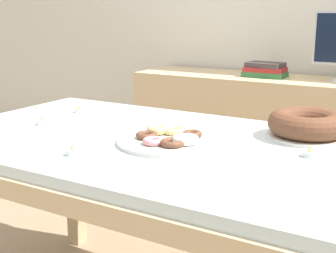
{
  "coord_description": "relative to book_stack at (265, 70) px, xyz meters",
  "views": [
    {
      "loc": [
        0.75,
        -1.31,
        1.2
      ],
      "look_at": [
        -0.0,
        -0.03,
        0.83
      ],
      "focal_mm": 50.0,
      "sensor_mm": 36.0,
      "label": 1
    }
  ],
  "objects": [
    {
      "name": "cake_chocolate_round",
      "position": [
        0.52,
        -1.07,
        -0.04
      ],
      "size": [
        0.27,
        0.27,
        0.09
      ],
      "color": "silver",
      "rests_on": "dining_table"
    },
    {
      "name": "dining_table",
      "position": [
        0.15,
        -1.35,
        -0.18
      ],
      "size": [
        1.77,
        0.94,
        0.77
      ],
      "color": "silver",
      "rests_on": "ground"
    },
    {
      "name": "book_stack",
      "position": [
        0.0,
        0.0,
        0.0
      ],
      "size": [
        0.24,
        0.16,
        0.09
      ],
      "color": "#2D6638",
      "rests_on": "sideboard"
    },
    {
      "name": "sideboard",
      "position": [
        0.15,
        0.0,
        -0.45
      ],
      "size": [
        1.88,
        0.44,
        0.82
      ],
      "color": "#D1B284",
      "rests_on": "ground"
    },
    {
      "name": "tealight_right_edge",
      "position": [
        -0.04,
        -1.63,
        -0.08
      ],
      "size": [
        0.04,
        0.04,
        0.04
      ],
      "color": "silver",
      "rests_on": "dining_table"
    },
    {
      "name": "tealight_near_front",
      "position": [
        0.58,
        -1.28,
        -0.08
      ],
      "size": [
        0.04,
        0.04,
        0.04
      ],
      "color": "silver",
      "rests_on": "dining_table"
    },
    {
      "name": "pastry_platter",
      "position": [
        0.14,
        -1.37,
        -0.08
      ],
      "size": [
        0.34,
        0.34,
        0.04
      ],
      "color": "silver",
      "rests_on": "dining_table"
    },
    {
      "name": "tealight_near_cakes",
      "position": [
        -0.41,
        -1.39,
        -0.08
      ],
      "size": [
        0.04,
        0.04,
        0.04
      ],
      "color": "silver",
      "rests_on": "dining_table"
    },
    {
      "name": "tealight_centre",
      "position": [
        -0.43,
        -1.15,
        -0.08
      ],
      "size": [
        0.04,
        0.04,
        0.04
      ],
      "color": "silver",
      "rests_on": "dining_table"
    }
  ]
}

